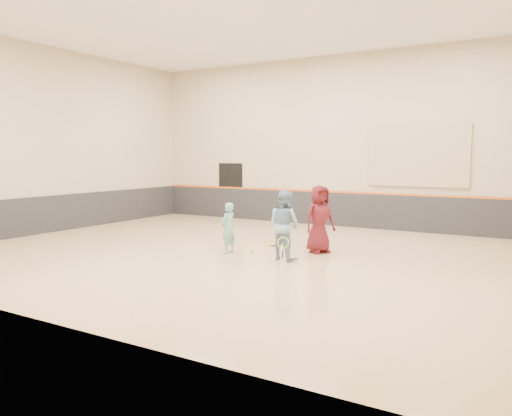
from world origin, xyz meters
The scene contains 14 objects.
room centered at (0.00, 0.00, 0.81)m, with size 15.04×12.04×6.22m.
wainscot_back centered at (0.00, 5.97, 0.60)m, with size 14.90×0.04×1.20m, color #232326.
wainscot_left centered at (-7.47, 0.00, 0.60)m, with size 0.04×11.90×1.20m, color #232326.
accent_stripe centered at (0.00, 5.96, 1.22)m, with size 14.90×0.03×0.06m, color #D85914.
acoustic_panel centered at (2.80, 5.95, 2.50)m, with size 3.20×0.08×2.00m, color tan.
doorway centered at (-4.50, 5.98, 1.10)m, with size 1.10×0.05×2.20m, color black.
girl centered at (-0.52, -0.16, 0.65)m, with size 0.48×0.31×1.31m, color #69B6A8.
instructor centered at (1.08, -0.10, 0.85)m, with size 0.82×0.64×1.69m, color #7DA3C2.
young_man centered at (1.47, 1.13, 0.88)m, with size 0.86×0.56×1.76m, color #57141B.
held_racket centered at (1.28, -0.53, 0.50)m, with size 0.32×0.32×0.55m, color yellow, non-canonical shape.
spare_racket centered at (-0.16, 1.36, 0.05)m, with size 0.73×0.73×0.11m, color #CEE331, non-canonical shape.
ball_under_racket centered at (0.03, 0.14, 0.03)m, with size 0.07×0.07×0.07m, color #C5D732.
ball_in_hand centered at (1.56, 0.92, 1.13)m, with size 0.07×0.07×0.07m, color gold.
ball_beside_spare centered at (-0.93, 1.60, 0.03)m, with size 0.07×0.07×0.07m, color gold.
Camera 1 is at (6.56, -10.70, 2.52)m, focal length 35.00 mm.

